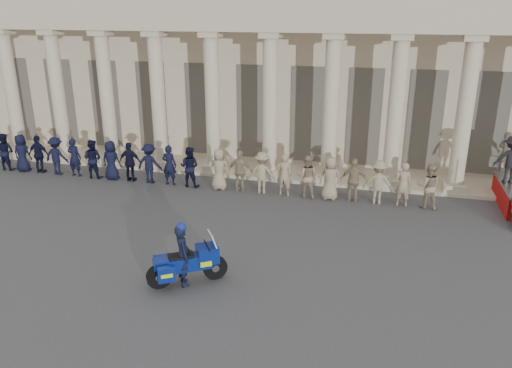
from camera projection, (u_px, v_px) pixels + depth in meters
The scene contains 5 objects.
ground at pixel (169, 255), 15.42m from camera, with size 90.00×90.00×0.00m, color #3D3D3F.
building at pixel (275, 60), 27.36m from camera, with size 40.00×12.50×9.00m.
officer_rank at pixel (187, 166), 21.11m from camera, with size 20.54×0.66×1.74m.
motorcycle at pixel (188, 263), 13.64m from camera, with size 1.96×1.55×1.45m.
rider at pixel (183, 254), 13.51m from camera, with size 0.71×0.77×1.85m.
Camera 1 is at (6.14, -12.67, 7.21)m, focal length 35.00 mm.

